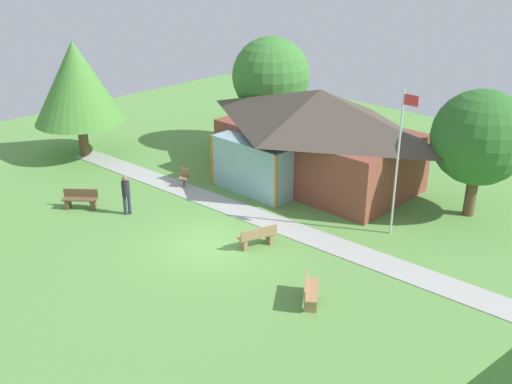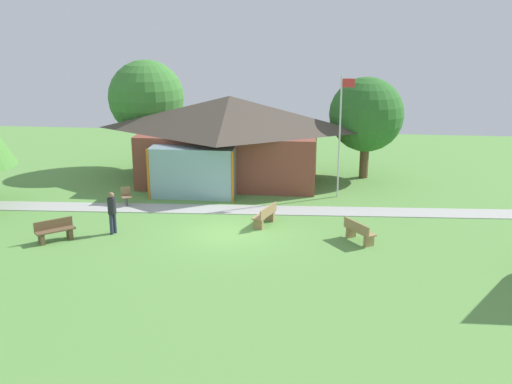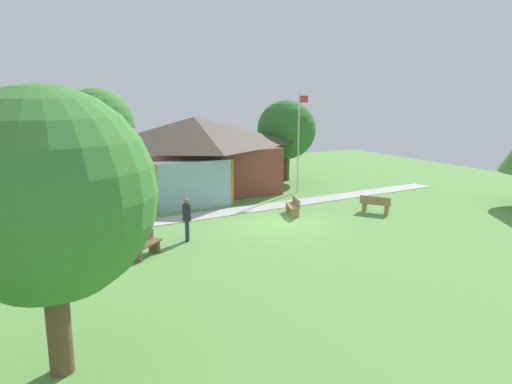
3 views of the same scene
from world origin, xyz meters
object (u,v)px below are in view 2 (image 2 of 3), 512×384
Objects in this scene: pavilion at (228,138)px; tree_behind_pavilion_right at (366,115)px; bench_rear_near_path at (265,216)px; patio_chair_west at (126,197)px; bench_mid_left at (55,231)px; visitor_strolling_lawn at (112,209)px; tree_behind_pavilion_left at (146,98)px; bench_mid_right at (359,232)px; flagpole at (340,132)px.

tree_behind_pavilion_right is at bearing 12.48° from pavilion.
pavilion is 7.36m from tree_behind_pavilion_right.
bench_rear_near_path is 6.90m from patio_chair_west.
bench_mid_left is 2.32m from visitor_strolling_lawn.
tree_behind_pavilion_left reaches higher than patio_chair_west.
bench_mid_right is 1.72× the size of patio_chair_west.
flagpole is at bearing -110.67° from tree_behind_pavilion_right.
patio_chair_west is at bearing -144.18° from bench_mid_right.
tree_behind_pavilion_right is at bearing -17.71° from visitor_strolling_lawn.
bench_mid_left is at bearing 49.40° from patio_chair_west.
bench_mid_left is (-5.42, -9.42, -1.94)m from pavilion.
bench_rear_near_path and bench_mid_right have the same top height.
bench_rear_near_path is 1.10× the size of bench_mid_left.
bench_mid_right is at bearing -60.21° from visitor_strolling_lawn.
flagpole is 11.57m from tree_behind_pavilion_left.
bench_mid_right is 10.29m from tree_behind_pavilion_right.
bench_mid_left is 0.82× the size of visitor_strolling_lawn.
tree_behind_pavilion_right is (1.43, 3.79, 0.21)m from flagpole.
tree_behind_pavilion_left reaches higher than tree_behind_pavilion_right.
patio_chair_west is (-4.05, -4.72, -1.92)m from pavilion.
bench_mid_right is 0.24× the size of tree_behind_pavilion_left.
patio_chair_west reaches higher than bench_rear_near_path.
tree_behind_pavilion_right reaches higher than pavilion.
bench_mid_right is 9.82m from visitor_strolling_lawn.
bench_mid_right is at bearing 136.90° from patio_chair_west.
pavilion reaches higher than bench_rear_near_path.
flagpole reaches higher than bench_mid_left.
tree_behind_pavilion_left is at bearing -133.06° from bench_mid_left.
tree_behind_pavilion_right is (7.11, 1.57, 1.07)m from pavilion.
bench_rear_near_path is (-3.12, -4.47, -2.80)m from flagpole.
flagpole reaches higher than bench_rear_near_path.
bench_mid_right is 15.87m from tree_behind_pavilion_left.
bench_mid_right is at bearing -94.34° from tree_behind_pavilion_right.
visitor_strolling_lawn is (-3.43, -8.38, -1.32)m from pavilion.
patio_chair_west is at bearing -146.90° from bench_mid_left.
tree_behind_pavilion_right is at bearing 140.15° from bench_mid_right.
bench_mid_left is 0.26× the size of tree_behind_pavilion_right.
bench_rear_near_path is 6.26m from visitor_strolling_lawn.
tree_behind_pavilion_left reaches higher than bench_mid_right.
pavilion is at bearing -167.52° from tree_behind_pavilion_right.
patio_chair_west is 0.49× the size of visitor_strolling_lawn.
bench_mid_right is at bearing -52.29° from pavilion.
visitor_strolling_lawn is at bearing -81.98° from tree_behind_pavilion_left.
patio_chair_west is (-10.42, 3.52, 0.01)m from bench_mid_right.
bench_rear_near_path is 9.90m from tree_behind_pavilion_right.
tree_behind_pavilion_right reaches higher than patio_chair_west.
pavilion is 6.51m from patio_chair_west.
tree_behind_pavilion_left is at bearing 156.95° from flagpole.
patio_chair_west is at bearing -130.66° from pavilion.
tree_behind_pavilion_right reaches higher than bench_mid_right.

